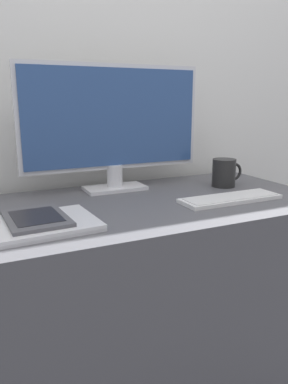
# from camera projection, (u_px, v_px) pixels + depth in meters

# --- Properties ---
(wall_back) EXTENTS (3.60, 0.05, 2.40)m
(wall_back) POSITION_uv_depth(u_px,v_px,m) (81.00, 53.00, 1.32)
(wall_back) COLOR silver
(wall_back) RESTS_ON ground_plane
(desk) EXTENTS (1.31, 0.58, 0.74)m
(desk) POSITION_uv_depth(u_px,v_px,m) (121.00, 314.00, 1.21)
(desk) COLOR #4C4C51
(desk) RESTS_ON ground_plane
(monitor) EXTENTS (0.63, 0.11, 0.42)m
(monitor) POSITION_uv_depth(u_px,v_px,m) (113.00, 124.00, 1.26)
(monitor) COLOR silver
(monitor) RESTS_ON desk
(keyboard) EXTENTS (0.33, 0.10, 0.01)m
(keyboard) POSITION_uv_depth(u_px,v_px,m) (231.00, 198.00, 1.16)
(keyboard) COLOR silver
(keyboard) RESTS_ON desk
(laptop) EXTENTS (0.31, 0.22, 0.02)m
(laptop) POSITION_uv_depth(u_px,v_px,m) (33.00, 226.00, 0.91)
(laptop) COLOR #BCBCC1
(laptop) RESTS_ON desk
(ereader) EXTENTS (0.15, 0.20, 0.01)m
(ereader) POSITION_uv_depth(u_px,v_px,m) (36.00, 218.00, 0.92)
(ereader) COLOR #4C4C51
(ereader) RESTS_ON laptop
(coffee_mug) EXTENTS (0.12, 0.08, 0.10)m
(coffee_mug) POSITION_uv_depth(u_px,v_px,m) (224.00, 173.00, 1.35)
(coffee_mug) COLOR black
(coffee_mug) RESTS_ON desk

